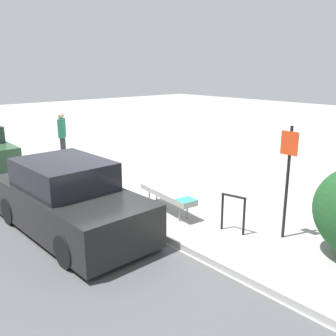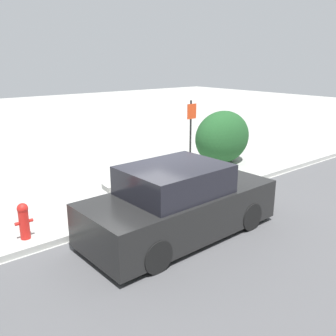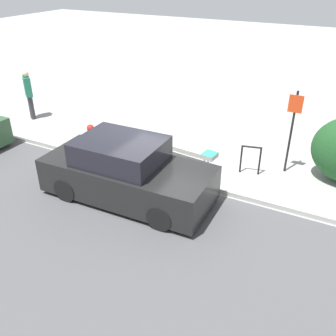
# 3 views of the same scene
# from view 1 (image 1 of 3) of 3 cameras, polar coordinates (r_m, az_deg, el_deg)

# --- Properties ---
(ground_plane) EXTENTS (60.00, 60.00, 0.00)m
(ground_plane) POSITION_cam_1_polar(r_m,az_deg,el_deg) (8.81, -6.72, -7.56)
(ground_plane) COLOR #9E9E99
(curb) EXTENTS (60.00, 0.20, 0.13)m
(curb) POSITION_cam_1_polar(r_m,az_deg,el_deg) (8.78, -6.73, -7.17)
(curb) COLOR #A8A8A3
(curb) RESTS_ON ground_plane
(bench) EXTENTS (1.86, 0.61, 0.52)m
(bench) POSITION_cam_1_polar(r_m,az_deg,el_deg) (8.96, -0.06, -4.00)
(bench) COLOR gray
(bench) RESTS_ON ground_plane
(bike_rack) EXTENTS (0.55, 0.17, 0.83)m
(bike_rack) POSITION_cam_1_polar(r_m,az_deg,el_deg) (7.98, 9.90, -6.26)
(bike_rack) COLOR black
(bike_rack) RESTS_ON ground_plane
(sign_post) EXTENTS (0.36, 0.08, 2.30)m
(sign_post) POSITION_cam_1_polar(r_m,az_deg,el_deg) (7.70, 17.78, -0.64)
(sign_post) COLOR black
(sign_post) RESTS_ON ground_plane
(fire_hydrant) EXTENTS (0.36, 0.22, 0.77)m
(fire_hydrant) POSITION_cam_1_polar(r_m,az_deg,el_deg) (11.16, -12.25, -0.68)
(fire_hydrant) COLOR red
(fire_hydrant) RESTS_ON ground_plane
(pedestrian) EXTENTS (0.46, 0.42, 1.79)m
(pedestrian) POSITION_cam_1_polar(r_m,az_deg,el_deg) (14.55, -15.82, 4.94)
(pedestrian) COLOR #333338
(pedestrian) RESTS_ON ground_plane
(parked_car_near) EXTENTS (4.17, 1.83, 1.52)m
(parked_car_near) POSITION_cam_1_polar(r_m,az_deg,el_deg) (8.13, -14.94, -4.82)
(parked_car_near) COLOR black
(parked_car_near) RESTS_ON ground_plane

